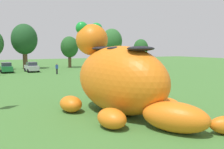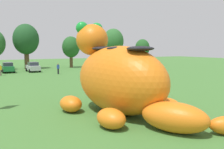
# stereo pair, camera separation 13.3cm
# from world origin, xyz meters

# --- Properties ---
(ground_plane) EXTENTS (160.00, 160.00, 0.00)m
(ground_plane) POSITION_xyz_m (0.00, 0.00, 0.00)
(ground_plane) COLOR #427533
(giant_inflatable_creature) EXTENTS (7.26, 11.33, 6.02)m
(giant_inflatable_creature) POSITION_xyz_m (-1.35, -0.50, 2.20)
(giant_inflatable_creature) COLOR orange
(giant_inflatable_creature) RESTS_ON ground
(car_green) EXTENTS (2.01, 4.13, 1.72)m
(car_green) POSITION_xyz_m (-5.62, 30.62, 0.86)
(car_green) COLOR #1E7238
(car_green) RESTS_ON ground
(car_silver) EXTENTS (2.12, 4.19, 1.72)m
(car_silver) POSITION_xyz_m (-1.60, 29.92, 0.86)
(car_silver) COLOR #B7BABF
(car_silver) RESTS_ON ground
(tree_centre_left) EXTENTS (5.03, 5.03, 8.93)m
(tree_centre_left) POSITION_xyz_m (-1.61, 36.88, 5.84)
(tree_centre_left) COLOR brown
(tree_centre_left) RESTS_ON ground
(tree_centre) EXTENTS (3.74, 3.74, 6.64)m
(tree_centre) POSITION_xyz_m (7.34, 35.96, 4.34)
(tree_centre) COLOR brown
(tree_centre) RESTS_ON ground
(tree_centre_right) EXTENTS (4.94, 4.94, 8.78)m
(tree_centre_right) POSITION_xyz_m (18.31, 37.34, 5.74)
(tree_centre_right) COLOR brown
(tree_centre_right) RESTS_ON ground
(tree_mid_right) EXTENTS (3.60, 3.60, 6.38)m
(tree_mid_right) POSITION_xyz_m (25.70, 35.81, 4.17)
(tree_mid_right) COLOR brown
(tree_mid_right) RESTS_ON ground
(spectator_near_inflatable) EXTENTS (0.38, 0.26, 1.71)m
(spectator_near_inflatable) POSITION_xyz_m (7.92, 15.96, 0.85)
(spectator_near_inflatable) COLOR black
(spectator_near_inflatable) RESTS_ON ground
(spectator_mid_field) EXTENTS (0.38, 0.26, 1.71)m
(spectator_mid_field) POSITION_xyz_m (1.16, 8.97, 0.85)
(spectator_mid_field) COLOR black
(spectator_mid_field) RESTS_ON ground
(spectator_by_cars) EXTENTS (0.38, 0.26, 1.71)m
(spectator_by_cars) POSITION_xyz_m (1.31, 24.17, 0.85)
(spectator_by_cars) COLOR black
(spectator_by_cars) RESTS_ON ground
(spectator_wandering) EXTENTS (0.38, 0.26, 1.71)m
(spectator_wandering) POSITION_xyz_m (-7.00, 25.79, 0.85)
(spectator_wandering) COLOR #726656
(spectator_wandering) RESTS_ON ground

